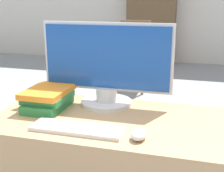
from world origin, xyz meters
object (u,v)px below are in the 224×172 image
(far_chair, at_px, (133,52))
(book_stack, at_px, (48,98))
(mouse, at_px, (139,134))
(monitor, at_px, (106,66))
(keyboard, at_px, (77,129))

(far_chair, bearing_deg, book_stack, -65.69)
(far_chair, bearing_deg, mouse, -57.63)
(book_stack, xyz_separation_m, far_chair, (-0.23, 3.08, -0.28))
(monitor, distance_m, book_stack, 0.32)
(mouse, bearing_deg, keyboard, 177.60)
(book_stack, relative_size, far_chair, 0.27)
(monitor, height_order, book_stack, monitor)
(far_chair, bearing_deg, keyboard, -61.90)
(book_stack, bearing_deg, far_chair, 94.23)
(keyboard, bearing_deg, monitor, 86.71)
(mouse, xyz_separation_m, far_chair, (-0.72, 3.31, -0.25))
(monitor, xyz_separation_m, book_stack, (-0.26, -0.14, -0.15))
(keyboard, height_order, book_stack, book_stack)
(keyboard, xyz_separation_m, book_stack, (-0.24, 0.21, 0.04))
(mouse, height_order, book_stack, book_stack)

